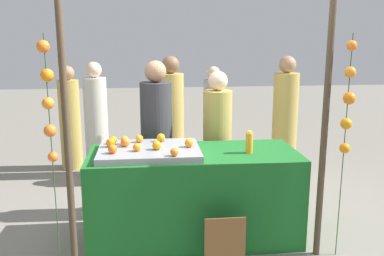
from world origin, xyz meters
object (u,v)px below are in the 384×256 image
Objects in this scene: juice_bottle at (249,143)px; vendor_right at (217,147)px; orange_1 at (157,145)px; vendor_left at (157,144)px; stall_counter at (194,195)px; chalkboard_sign at (225,244)px; orange_0 at (174,152)px.

juice_bottle is 0.79m from vendor_right.
vendor_right reaches higher than orange_1.
vendor_left reaches higher than juice_bottle.
stall_counter is 0.79m from vendor_left.
stall_counter is 0.68m from chalkboard_sign.
juice_bottle is 0.44× the size of chalkboard_sign.
juice_bottle is (0.51, -0.08, 0.53)m from stall_counter.
vendor_left is at bearing 118.00° from stall_counter.
vendor_left is (-0.84, 0.70, -0.18)m from juice_bottle.
vendor_left is at bearing -177.02° from vendor_right.
vendor_left is (-0.33, 0.62, 0.35)m from stall_counter.
chalkboard_sign is at bearing -72.49° from stall_counter.
orange_0 is at bearing -161.53° from juice_bottle.
orange_0 is 0.96m from vendor_left.
vendor_left is at bearing 140.21° from juice_bottle.
vendor_right is at bearing 47.80° from orange_1.
stall_counter is at bearing 171.38° from juice_bottle.
stall_counter is 1.26× the size of vendor_right.
vendor_left is at bearing 97.92° from orange_0.
chalkboard_sign is at bearing -96.20° from vendor_right.
orange_0 is 0.35× the size of juice_bottle.
juice_bottle is 0.96m from chalkboard_sign.
orange_0 is 0.04× the size of vendor_left.
orange_1 reaches higher than orange_0.
vendor_right is (0.33, 0.66, 0.30)m from stall_counter.
stall_counter is 0.79m from vendor_right.
vendor_right is at bearing 2.98° from vendor_left.
stall_counter is 4.10× the size of chalkboard_sign.
vendor_right reaches higher than juice_bottle.
juice_bottle is at bearing 0.87° from orange_1.
stall_counter is at bearing 57.44° from orange_0.
juice_bottle reaches higher than orange_0.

